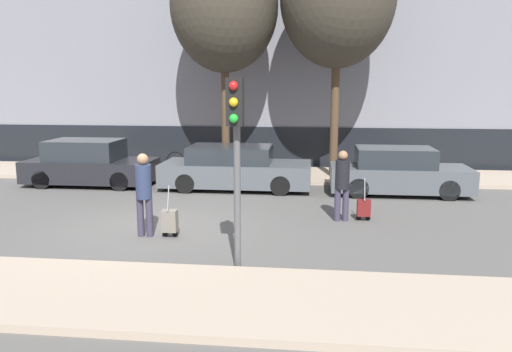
% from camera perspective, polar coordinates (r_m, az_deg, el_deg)
% --- Properties ---
extents(ground_plane, '(80.00, 80.00, 0.00)m').
position_cam_1_polar(ground_plane, '(11.80, -11.75, -5.89)').
color(ground_plane, '#565451').
extents(sidewalk_near, '(28.00, 2.50, 0.12)m').
position_cam_1_polar(sidewalk_near, '(8.51, -19.82, -12.37)').
color(sidewalk_near, tan).
rests_on(sidewalk_near, ground_plane).
extents(sidewalk_far, '(28.00, 3.00, 0.12)m').
position_cam_1_polar(sidewalk_far, '(18.39, -4.96, 0.31)').
color(sidewalk_far, tan).
rests_on(sidewalk_far, ground_plane).
extents(building_facade, '(28.00, 2.50, 13.35)m').
position_cam_1_polar(building_facade, '(21.74, -3.36, 19.34)').
color(building_facade, slate).
rests_on(building_facade, ground_plane).
extents(parked_car_0, '(4.16, 1.78, 1.49)m').
position_cam_1_polar(parked_car_0, '(17.31, -18.50, 1.29)').
color(parked_car_0, black).
rests_on(parked_car_0, ground_plane).
extents(parked_car_1, '(4.68, 1.90, 1.37)m').
position_cam_1_polar(parked_car_1, '(15.84, -2.41, 0.86)').
color(parked_car_1, '#4C5156').
rests_on(parked_car_1, ground_plane).
extents(parked_car_2, '(4.11, 1.70, 1.41)m').
position_cam_1_polar(parked_car_2, '(15.64, 15.92, 0.39)').
color(parked_car_2, '#4C5156').
rests_on(parked_car_2, ground_plane).
extents(pedestrian_left, '(0.35, 0.34, 1.82)m').
position_cam_1_polar(pedestrian_left, '(11.00, -12.70, -1.51)').
color(pedestrian_left, '#383347').
rests_on(pedestrian_left, ground_plane).
extents(trolley_left, '(0.34, 0.29, 1.14)m').
position_cam_1_polar(trolley_left, '(11.00, -9.82, -5.09)').
color(trolley_left, slate).
rests_on(trolley_left, ground_plane).
extents(pedestrian_right, '(0.35, 0.34, 1.72)m').
position_cam_1_polar(pedestrian_right, '(12.16, 9.82, -0.60)').
color(pedestrian_right, '#383347').
rests_on(pedestrian_right, ground_plane).
extents(trolley_right, '(0.34, 0.29, 1.05)m').
position_cam_1_polar(trolley_right, '(12.43, 12.21, -3.58)').
color(trolley_right, maroon).
rests_on(trolley_right, ground_plane).
extents(traffic_light, '(0.28, 0.47, 3.38)m').
position_cam_1_polar(traffic_light, '(8.52, -2.32, 4.73)').
color(traffic_light, '#515154').
rests_on(traffic_light, ground_plane).
extents(parked_bicycle, '(1.77, 0.06, 0.96)m').
position_cam_1_polar(parked_bicycle, '(18.67, -7.63, 1.75)').
color(parked_bicycle, black).
rests_on(parked_bicycle, sidewalk_far).
extents(bare_tree_near_crossing, '(3.70, 3.70, 8.07)m').
position_cam_1_polar(bare_tree_near_crossing, '(18.03, -3.65, 18.81)').
color(bare_tree_near_crossing, '#4C3826').
rests_on(bare_tree_near_crossing, sidewalk_far).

